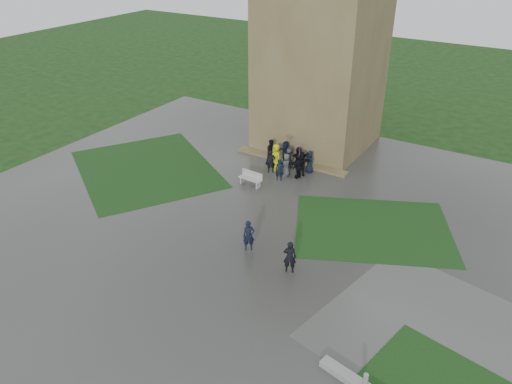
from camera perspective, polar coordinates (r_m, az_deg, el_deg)
The scene contains 10 objects.
ground at distance 29.94m, azimuth -5.64°, elevation -3.99°, with size 120.00×120.00×0.00m, color black.
plaza at distance 31.30m, azimuth -3.45°, elevation -2.30°, with size 34.00×34.00×0.02m, color #353532.
lawn_inset_left at distance 37.53m, azimuth -12.43°, elevation 2.61°, with size 11.00×9.00×0.01m, color black.
lawn_inset_right at distance 30.41m, azimuth 13.20°, elevation -4.07°, with size 9.00×7.00×0.01m, color black.
tower at distance 38.83m, azimuth 7.68°, elevation 17.90°, with size 8.00×8.00×18.00m, color brown.
tower_plinth at distance 37.75m, azimuth 4.00°, elevation 3.58°, with size 9.00×0.80×0.22m, color brown.
bench at distance 34.18m, azimuth -0.59°, elevation 1.58°, with size 1.73×0.66×0.98m.
visitor_cluster at distance 35.92m, azimuth 3.84°, elevation 4.04°, with size 4.04×3.80×2.58m.
pedestrian_mid at distance 27.36m, azimuth -0.83°, elevation -5.01°, with size 0.65×0.43×1.78m, color black.
pedestrian_near at distance 25.77m, azimuth 3.87°, elevation -7.41°, with size 0.67×0.44×1.84m, color black.
Camera 1 is at (15.66, -19.82, 16.07)m, focal length 35.00 mm.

